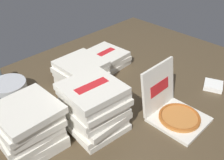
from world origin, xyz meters
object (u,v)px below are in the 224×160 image
(pizza_stack_right_near, at_px, (28,127))
(napkin_pile, at_px, (213,86))
(pizza_stack_left_far, at_px, (94,107))
(pizza_stack_center_near, at_px, (106,58))
(ice_bucket, at_px, (9,89))
(open_pizza_box, at_px, (173,109))
(pizza_stack_left_mid, at_px, (82,73))

(pizza_stack_right_near, height_order, napkin_pile, pizza_stack_right_near)
(pizza_stack_right_near, height_order, pizza_stack_left_far, pizza_stack_left_far)
(pizza_stack_center_near, bearing_deg, ice_bucket, 167.75)
(open_pizza_box, height_order, pizza_stack_left_far, open_pizza_box)
(open_pizza_box, relative_size, pizza_stack_right_near, 1.05)
(pizza_stack_center_near, height_order, pizza_stack_left_far, pizza_stack_left_far)
(pizza_stack_right_near, xyz_separation_m, pizza_stack_left_mid, (0.70, 0.31, -0.05))
(open_pizza_box, relative_size, pizza_stack_center_near, 1.10)
(open_pizza_box, distance_m, pizza_stack_center_near, 0.96)
(pizza_stack_left_mid, relative_size, ice_bucket, 1.33)
(pizza_stack_center_near, distance_m, pizza_stack_left_far, 0.92)
(open_pizza_box, xyz_separation_m, pizza_stack_center_near, (0.20, 0.94, -0.01))
(ice_bucket, xyz_separation_m, napkin_pile, (1.33, -1.18, -0.04))
(open_pizza_box, bearing_deg, pizza_stack_right_near, 150.12)
(ice_bucket, bearing_deg, pizza_stack_center_near, -12.25)
(pizza_stack_left_far, distance_m, ice_bucket, 0.85)
(open_pizza_box, height_order, pizza_stack_right_near, open_pizza_box)
(pizza_stack_right_near, relative_size, pizza_stack_left_mid, 1.06)
(pizza_stack_right_near, distance_m, pizza_stack_left_far, 0.45)
(pizza_stack_left_mid, bearing_deg, ice_bucket, 149.99)
(pizza_stack_left_far, bearing_deg, open_pizza_box, -34.57)
(ice_bucket, bearing_deg, napkin_pile, -41.61)
(pizza_stack_right_near, xyz_separation_m, pizza_stack_left_far, (0.41, -0.18, 0.02))
(pizza_stack_left_far, bearing_deg, ice_bucket, 107.37)
(pizza_stack_right_near, distance_m, ice_bucket, 0.65)
(pizza_stack_center_near, relative_size, pizza_stack_left_mid, 1.01)
(pizza_stack_right_near, bearing_deg, pizza_stack_center_near, 20.84)
(pizza_stack_right_near, relative_size, ice_bucket, 1.41)
(open_pizza_box, bearing_deg, pizza_stack_left_far, 145.43)
(pizza_stack_left_far, relative_size, ice_bucket, 1.42)
(pizza_stack_left_mid, bearing_deg, open_pizza_box, -76.28)
(pizza_stack_center_near, height_order, pizza_stack_left_mid, pizza_stack_left_mid)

